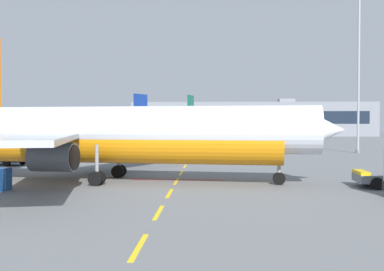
# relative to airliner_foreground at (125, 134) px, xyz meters

# --- Properties ---
(ground) EXTENTS (400.00, 400.00, 0.00)m
(ground) POSITION_rel_airliner_foreground_xyz_m (26.23, 19.14, -3.95)
(ground) COLOR slate
(apron_paint_markings) EXTENTS (8.00, 94.66, 0.01)m
(apron_paint_markings) POSITION_rel_airliner_foreground_xyz_m (4.23, 15.95, -3.95)
(apron_paint_markings) COLOR yellow
(apron_paint_markings) RESTS_ON ground
(airliner_foreground) EXTENTS (34.81, 34.34, 12.20)m
(airliner_foreground) POSITION_rel_airliner_foreground_xyz_m (0.00, 0.00, 0.00)
(airliner_foreground) COLOR silver
(airliner_foreground) RESTS_ON ground
(airliner_far_center) EXTENTS (31.60, 32.49, 11.54)m
(airliner_far_center) POSITION_rel_airliner_foreground_xyz_m (5.73, 83.83, -0.21)
(airliner_far_center) COLOR silver
(airliner_far_center) RESTS_ON ground
(airliner_far_right) EXTENTS (24.86, 26.30, 9.71)m
(airliner_far_right) POSITION_rel_airliner_foreground_xyz_m (0.40, 48.16, -0.81)
(airliner_far_right) COLOR silver
(airliner_far_right) RESTS_ON ground
(fuel_service_truck) EXTENTS (7.40, 4.75, 3.14)m
(fuel_service_truck) POSITION_rel_airliner_foreground_xyz_m (-17.04, 14.16, -2.30)
(fuel_service_truck) COLOR black
(fuel_service_truck) RESTS_ON ground
(apron_light_mast_far) EXTENTS (1.80, 1.80, 30.47)m
(apron_light_mast_far) POSITION_rel_airliner_foreground_xyz_m (30.81, 36.39, 14.55)
(apron_light_mast_far) COLOR slate
(apron_light_mast_far) RESTS_ON ground
(terminal_satellite) EXTENTS (89.93, 22.19, 14.18)m
(terminal_satellite) POSITION_rel_airliner_foreground_xyz_m (23.16, 138.41, 2.35)
(terminal_satellite) COLOR gray
(terminal_satellite) RESTS_ON ground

